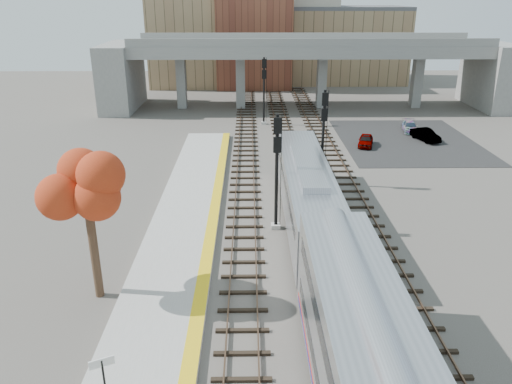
# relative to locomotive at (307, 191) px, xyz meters

# --- Properties ---
(ground) EXTENTS (160.00, 160.00, 0.00)m
(ground) POSITION_rel_locomotive_xyz_m (-1.00, -7.83, -2.28)
(ground) COLOR #47423D
(ground) RESTS_ON ground
(platform) EXTENTS (4.50, 60.00, 0.35)m
(platform) POSITION_rel_locomotive_xyz_m (-8.25, -7.83, -2.10)
(platform) COLOR #9E9E99
(platform) RESTS_ON ground
(yellow_strip) EXTENTS (0.70, 60.00, 0.01)m
(yellow_strip) POSITION_rel_locomotive_xyz_m (-6.35, -7.83, -1.92)
(yellow_strip) COLOR yellow
(yellow_strip) RESTS_ON platform
(tracks) EXTENTS (10.70, 95.00, 0.25)m
(tracks) POSITION_rel_locomotive_xyz_m (-0.07, 4.67, -2.20)
(tracks) COLOR black
(tracks) RESTS_ON ground
(overpass) EXTENTS (54.00, 12.00, 9.50)m
(overpass) POSITION_rel_locomotive_xyz_m (3.92, 37.17, 3.53)
(overpass) COLOR slate
(overpass) RESTS_ON ground
(buildings_far) EXTENTS (43.00, 21.00, 20.60)m
(buildings_far) POSITION_rel_locomotive_xyz_m (0.26, 58.74, 5.60)
(buildings_far) COLOR #967D57
(buildings_far) RESTS_ON ground
(parking_lot) EXTENTS (14.00, 18.00, 0.04)m
(parking_lot) POSITION_rel_locomotive_xyz_m (13.00, 20.17, -2.26)
(parking_lot) COLOR black
(parking_lot) RESTS_ON ground
(locomotive) EXTENTS (3.02, 19.05, 4.10)m
(locomotive) POSITION_rel_locomotive_xyz_m (0.00, 0.00, 0.00)
(locomotive) COLOR #A8AAB2
(locomotive) RESTS_ON ground
(signal_mast_near) EXTENTS (0.60, 0.64, 7.75)m
(signal_mast_near) POSITION_rel_locomotive_xyz_m (-2.10, -1.03, 1.69)
(signal_mast_near) COLOR #9E9E99
(signal_mast_near) RESTS_ON ground
(signal_mast_mid) EXTENTS (0.60, 0.64, 7.75)m
(signal_mast_mid) POSITION_rel_locomotive_xyz_m (2.00, 7.12, 1.69)
(signal_mast_mid) COLOR #9E9E99
(signal_mast_mid) RESTS_ON ground
(signal_mast_far) EXTENTS (0.60, 0.64, 7.83)m
(signal_mast_far) POSITION_rel_locomotive_xyz_m (-2.10, 27.53, 1.75)
(signal_mast_far) COLOR #9E9E99
(signal_mast_far) RESTS_ON ground
(station_sign) EXTENTS (0.84, 0.42, 2.27)m
(station_sign) POSITION_rel_locomotive_xyz_m (-9.11, -16.82, -0.30)
(station_sign) COLOR black
(station_sign) RESTS_ON platform
(tree) EXTENTS (3.60, 3.60, 7.99)m
(tree) POSITION_rel_locomotive_xyz_m (-11.65, -8.83, 3.65)
(tree) COLOR #382619
(tree) RESTS_ON ground
(car_a) EXTENTS (2.30, 3.75, 1.19)m
(car_a) POSITION_rel_locomotive_xyz_m (8.08, 18.10, -1.64)
(car_a) COLOR #99999E
(car_a) RESTS_ON parking_lot
(car_b) EXTENTS (2.45, 4.06, 1.26)m
(car_b) POSITION_rel_locomotive_xyz_m (14.86, 20.03, -1.61)
(car_b) COLOR #99999E
(car_b) RESTS_ON parking_lot
(car_c) EXTENTS (2.16, 4.00, 1.10)m
(car_c) POSITION_rel_locomotive_xyz_m (14.36, 23.84, -1.69)
(car_c) COLOR #99999E
(car_c) RESTS_ON parking_lot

